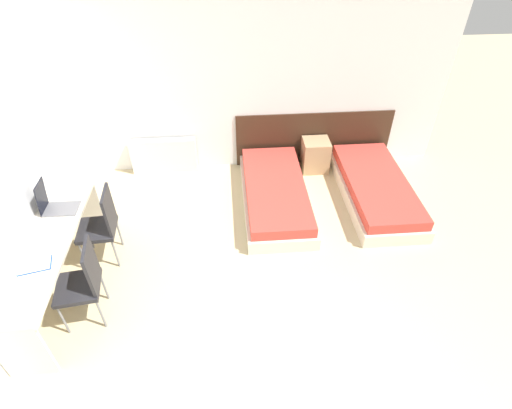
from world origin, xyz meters
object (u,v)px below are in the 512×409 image
at_px(bed_near_door, 375,189).
at_px(nightstand, 315,155).
at_px(bed_near_window, 275,194).
at_px(chair_near_notebook, 83,281).
at_px(chair_near_laptop, 102,223).
at_px(laptop, 55,205).

bearing_deg(bed_near_door, nightstand, 131.83).
distance_m(bed_near_window, bed_near_door, 1.44).
bearing_deg(chair_near_notebook, bed_near_window, 31.55).
xyz_separation_m(chair_near_laptop, laptop, (-0.45, 0.05, 0.27)).
height_order(chair_near_notebook, laptop, laptop).
relative_size(nightstand, laptop, 1.35).
height_order(bed_near_window, chair_near_notebook, chair_near_notebook).
distance_m(bed_near_window, nightstand, 1.08).
bearing_deg(chair_near_notebook, nightstand, 34.23).
bearing_deg(bed_near_door, chair_near_laptop, -166.40).
height_order(nightstand, laptop, laptop).
bearing_deg(laptop, chair_near_notebook, -62.90).
bearing_deg(laptop, bed_near_door, 11.50).
bearing_deg(bed_near_window, chair_near_notebook, -141.24).
relative_size(bed_near_window, chair_near_laptop, 2.02).
bearing_deg(chair_near_notebook, bed_near_door, 18.33).
xyz_separation_m(bed_near_door, laptop, (-4.00, -0.81, 0.65)).
relative_size(bed_near_window, nightstand, 3.88).
height_order(bed_near_window, bed_near_door, same).
relative_size(chair_near_notebook, laptop, 2.60).
relative_size(bed_near_door, laptop, 5.25).
bearing_deg(nightstand, bed_near_door, -48.17).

